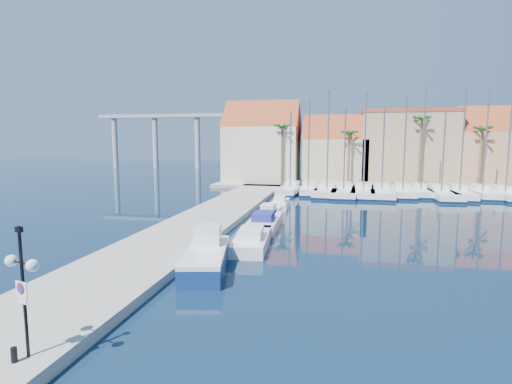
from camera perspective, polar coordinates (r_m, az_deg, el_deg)
ground at (r=20.47m, az=4.35°, el=-13.33°), size 260.00×260.00×0.00m
quay_west at (r=35.14m, az=-7.58°, el=-4.22°), size 6.00×77.00×0.50m
shore_north at (r=67.83m, az=17.92°, el=1.00°), size 54.00×16.00×0.50m
lamp_post at (r=14.29m, az=-30.44°, el=-9.83°), size 1.37×0.66×4.16m
bollard at (r=15.02m, az=-31.28°, el=-19.27°), size 0.19×0.19×0.47m
fishing_boat at (r=23.04m, az=-7.10°, el=-9.02°), size 3.43×6.81×2.28m
motorboat_west_0 at (r=27.55m, az=-0.58°, el=-6.79°), size 2.74×6.94×1.40m
motorboat_west_1 at (r=33.56m, az=1.22°, el=-4.25°), size 2.55×7.34×1.40m
motorboat_west_2 at (r=37.75m, az=1.89°, el=-2.97°), size 1.78×5.49×1.40m
motorboat_west_3 at (r=43.36m, az=3.50°, el=-1.65°), size 1.84×5.21×1.40m
sailboat_0 at (r=55.97m, az=5.01°, el=0.41°), size 3.21×9.77×11.27m
sailboat_1 at (r=55.68m, az=7.45°, el=0.37°), size 3.07×9.15×12.83m
sailboat_2 at (r=55.13m, az=10.15°, el=0.22°), size 3.79×11.67×13.91m
sailboat_3 at (r=54.91m, az=12.40°, el=0.11°), size 3.40×11.77×11.63m
sailboat_4 at (r=55.24m, az=15.08°, el=0.10°), size 3.99×11.74×13.58m
sailboat_5 at (r=55.18m, az=17.47°, el=-0.01°), size 3.59×11.34×11.73m
sailboat_6 at (r=56.35m, az=20.14°, el=0.07°), size 2.53×9.30×12.78m
sailboat_7 at (r=57.45m, az=22.36°, el=0.14°), size 2.36×8.66×14.54m
sailboat_8 at (r=56.50m, az=24.77°, el=-0.19°), size 3.23×11.34×11.08m
sailboat_9 at (r=57.67m, az=26.97°, el=-0.13°), size 3.50×10.36×13.71m
sailboat_10 at (r=59.21m, az=29.46°, el=-0.08°), size 2.56×9.01×13.59m
sailboat_11 at (r=59.13m, az=31.85°, el=-0.24°), size 2.50×9.23×14.31m
building_0 at (r=67.18m, az=0.92°, el=6.65°), size 12.30×9.00×13.50m
building_1 at (r=66.06m, az=11.25°, el=5.44°), size 10.30×8.00×11.00m
building_2 at (r=67.88m, az=20.65°, el=5.97°), size 14.20×10.20×11.50m
building_3 at (r=69.83m, az=30.57°, el=5.13°), size 10.30×8.00×12.00m
palm_0 at (r=61.63m, az=3.76°, el=8.96°), size 2.60×2.60×10.15m
palm_1 at (r=61.06m, az=13.18°, el=7.92°), size 2.60×2.60×9.15m
palm_2 at (r=62.21m, az=22.60°, el=9.28°), size 2.60×2.60×11.15m
palm_3 at (r=64.14m, az=29.63°, el=7.56°), size 2.60×2.60×9.65m
viaduct at (r=109.23m, az=-10.92°, el=8.69°), size 48.00×2.20×14.45m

